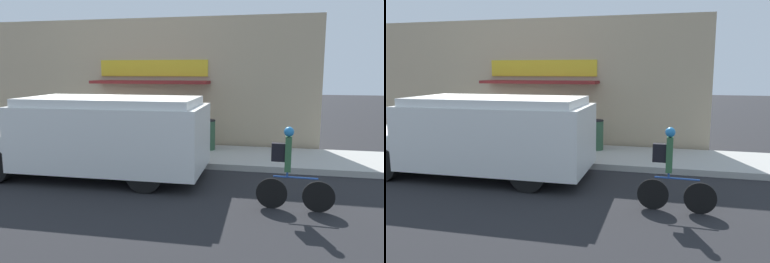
# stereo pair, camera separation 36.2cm
# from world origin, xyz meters

# --- Properties ---
(ground_plane) EXTENTS (70.00, 70.00, 0.00)m
(ground_plane) POSITION_xyz_m (0.00, 0.00, 0.00)
(ground_plane) COLOR #232326
(sidewalk) EXTENTS (28.00, 2.68, 0.17)m
(sidewalk) POSITION_xyz_m (0.00, 1.34, 0.09)
(sidewalk) COLOR #ADAAA3
(sidewalk) RESTS_ON ground_plane
(storefront) EXTENTS (14.63, 1.03, 4.56)m
(storefront) POSITION_xyz_m (0.06, 2.89, 2.29)
(storefront) COLOR tan
(storefront) RESTS_ON ground_plane
(school_bus) EXTENTS (6.27, 2.75, 2.08)m
(school_bus) POSITION_xyz_m (1.33, -1.29, 1.09)
(school_bus) COLOR white
(school_bus) RESTS_ON ground_plane
(cyclist) EXTENTS (1.52, 0.20, 1.67)m
(cyclist) POSITION_xyz_m (6.09, -2.68, 0.81)
(cyclist) COLOR black
(cyclist) RESTS_ON ground_plane
(trash_bin) EXTENTS (0.50, 0.50, 0.99)m
(trash_bin) POSITION_xyz_m (3.69, 1.88, 0.67)
(trash_bin) COLOR #2D5138
(trash_bin) RESTS_ON sidewalk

